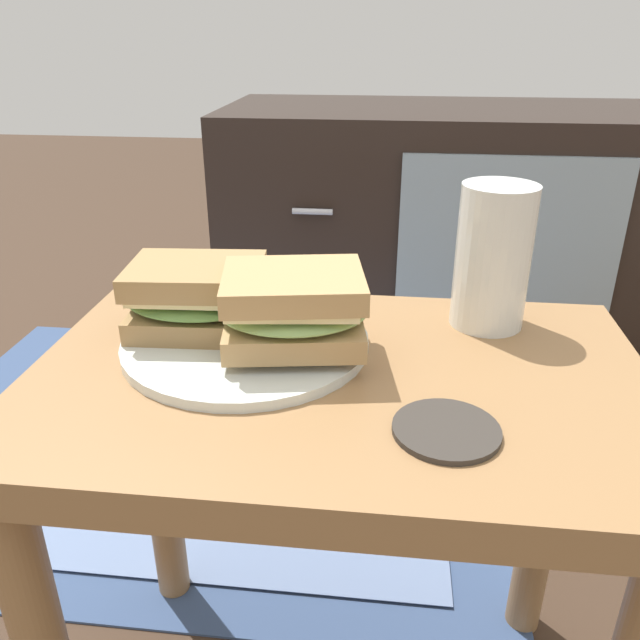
# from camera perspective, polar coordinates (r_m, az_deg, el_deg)

# --- Properties ---
(side_table) EXTENTS (0.56, 0.36, 0.46)m
(side_table) POSITION_cam_1_polar(r_m,az_deg,el_deg) (0.62, 1.52, -11.84)
(side_table) COLOR olive
(side_table) RESTS_ON ground
(tv_cabinet) EXTENTS (0.96, 0.46, 0.58)m
(tv_cabinet) POSITION_cam_1_polar(r_m,az_deg,el_deg) (1.52, 10.49, 7.28)
(tv_cabinet) COLOR black
(tv_cabinet) RESTS_ON ground
(area_rug) EXTENTS (1.15, 0.87, 0.01)m
(area_rug) POSITION_cam_1_polar(r_m,az_deg,el_deg) (1.30, -10.84, -10.15)
(area_rug) COLOR #384C72
(area_rug) RESTS_ON ground
(plate) EXTENTS (0.24, 0.24, 0.01)m
(plate) POSITION_cam_1_polar(r_m,az_deg,el_deg) (0.62, -6.63, -1.94)
(plate) COLOR silver
(plate) RESTS_ON side_table
(sandwich_front) EXTENTS (0.14, 0.11, 0.07)m
(sandwich_front) POSITION_cam_1_polar(r_m,az_deg,el_deg) (0.63, -10.92, 2.05)
(sandwich_front) COLOR #9E7A4C
(sandwich_front) RESTS_ON plate
(sandwich_back) EXTENTS (0.15, 0.13, 0.07)m
(sandwich_back) POSITION_cam_1_polar(r_m,az_deg,el_deg) (0.58, -2.36, 1.10)
(sandwich_back) COLOR tan
(sandwich_back) RESTS_ON plate
(beer_glass) EXTENTS (0.07, 0.07, 0.15)m
(beer_glass) POSITION_cam_1_polar(r_m,az_deg,el_deg) (0.66, 15.20, 5.33)
(beer_glass) COLOR silver
(beer_glass) RESTS_ON side_table
(coaster) EXTENTS (0.08, 0.08, 0.01)m
(coaster) POSITION_cam_1_polar(r_m,az_deg,el_deg) (0.50, 11.24, -9.64)
(coaster) COLOR #332D28
(coaster) RESTS_ON side_table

